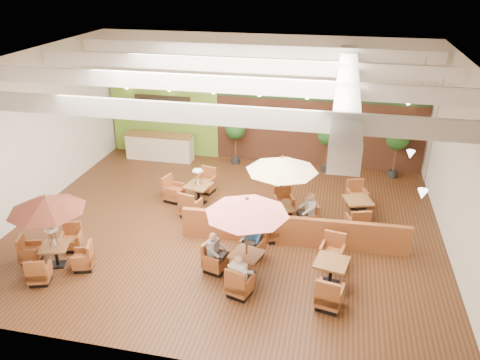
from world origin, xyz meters
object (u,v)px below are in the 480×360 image
(service_counter, at_px, (160,147))
(table_5, at_px, (357,210))
(table_3, at_px, (192,192))
(table_0, at_px, (49,218))
(topiary_0, at_px, (235,131))
(diner_2, at_px, (215,249))
(topiary_1, at_px, (328,137))
(topiary_2, at_px, (397,141))
(table_2, at_px, (281,179))
(diner_4, at_px, (308,208))
(diner_1, at_px, (253,236))
(booth_divider, at_px, (293,231))
(table_4, at_px, (331,273))
(diner_3, at_px, (276,219))
(table_1, at_px, (245,219))
(diner_0, at_px, (240,271))

(service_counter, bearing_deg, table_5, -23.53)
(service_counter, relative_size, table_3, 1.11)
(table_0, xyz_separation_m, topiary_0, (3.43, 8.61, -0.10))
(diner_2, bearing_deg, table_5, 146.78)
(table_0, distance_m, topiary_1, 11.35)
(topiary_2, bearing_deg, table_0, -139.62)
(table_2, relative_size, table_3, 0.98)
(diner_4, bearing_deg, diner_1, 123.20)
(booth_divider, relative_size, topiary_0, 3.54)
(table_4, xyz_separation_m, topiary_1, (-0.50, 7.83, 1.18))
(table_0, xyz_separation_m, topiary_1, (7.38, 8.61, -0.05))
(service_counter, xyz_separation_m, table_4, (7.91, -7.63, -0.21))
(table_3, distance_m, diner_3, 3.90)
(service_counter, distance_m, table_5, 9.44)
(table_2, bearing_deg, topiary_1, 55.47)
(topiary_2, relative_size, diner_1, 2.84)
(service_counter, relative_size, diner_2, 3.78)
(booth_divider, relative_size, diner_1, 9.46)
(booth_divider, distance_m, diner_4, 1.20)
(table_2, bearing_deg, table_4, -77.95)
(booth_divider, distance_m, table_3, 4.45)
(diner_1, bearing_deg, diner_2, 57.85)
(table_4, relative_size, diner_2, 3.38)
(service_counter, distance_m, diner_1, 8.77)
(table_2, distance_m, diner_4, 1.34)
(diner_2, bearing_deg, topiary_1, 173.07)
(table_2, xyz_separation_m, diner_2, (-1.46, -2.95, -0.99))
(table_5, relative_size, topiary_1, 1.33)
(table_5, bearing_deg, booth_divider, -152.43)
(table_0, bearing_deg, table_3, 41.61)
(table_2, bearing_deg, diner_3, -109.81)
(table_1, distance_m, table_3, 4.99)
(diner_0, bearing_deg, diner_1, 109.84)
(table_5, xyz_separation_m, diner_0, (-3.09, -4.84, 0.40))
(topiary_0, height_order, diner_0, topiary_0)
(table_0, height_order, topiary_2, table_0)
(table_2, bearing_deg, diner_2, -136.18)
(topiary_0, relative_size, diner_0, 2.41)
(service_counter, xyz_separation_m, topiary_2, (10.15, 0.20, 1.01))
(diner_0, xyz_separation_m, diner_2, (-0.92, 0.92, -0.01))
(topiary_0, distance_m, diner_0, 9.09)
(table_4, relative_size, diner_3, 3.18)
(diner_0, distance_m, diner_4, 4.15)
(topiary_1, bearing_deg, table_1, -103.55)
(table_0, height_order, table_1, table_1)
(diner_1, relative_size, diner_4, 0.88)
(table_3, xyz_separation_m, diner_3, (3.40, -1.88, 0.32))
(service_counter, distance_m, diner_2, 8.99)
(table_0, xyz_separation_m, table_1, (5.48, 0.72, 0.22))
(diner_2, height_order, diner_4, diner_4)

